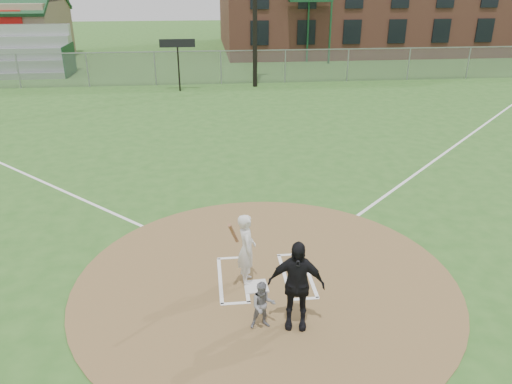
{
  "coord_description": "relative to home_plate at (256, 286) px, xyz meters",
  "views": [
    {
      "loc": [
        -1.22,
        -9.23,
        6.22
      ],
      "look_at": [
        0.0,
        2.0,
        1.3
      ],
      "focal_mm": 35.0,
      "sensor_mm": 36.0,
      "label": 1
    }
  ],
  "objects": [
    {
      "name": "ground",
      "position": [
        0.23,
        0.21,
        -0.04
      ],
      "size": [
        140.0,
        140.0,
        0.0
      ],
      "primitive_type": "plane",
      "color": "#2E5D20",
      "rests_on": "ground"
    },
    {
      "name": "dirt_circle",
      "position": [
        0.23,
        0.21,
        -0.03
      ],
      "size": [
        8.4,
        8.4,
        0.02
      ],
      "primitive_type": "cylinder",
      "color": "olive",
      "rests_on": "ground"
    },
    {
      "name": "home_plate",
      "position": [
        0.0,
        0.0,
        0.0
      ],
      "size": [
        0.51,
        0.51,
        0.03
      ],
      "primitive_type": "cube",
      "rotation": [
        0.0,
        0.0,
        0.06
      ],
      "color": "silver",
      "rests_on": "dirt_circle"
    },
    {
      "name": "foul_line_first",
      "position": [
        9.23,
        9.21,
        -0.03
      ],
      "size": [
        17.04,
        17.04,
        0.01
      ],
      "primitive_type": "cube",
      "rotation": [
        0.0,
        0.0,
        -0.79
      ],
      "color": "white",
      "rests_on": "ground"
    },
    {
      "name": "catcher",
      "position": [
        -0.02,
        -1.33,
        0.48
      ],
      "size": [
        0.49,
        0.39,
        0.98
      ],
      "primitive_type": "imported",
      "rotation": [
        0.0,
        0.0,
        0.04
      ],
      "color": "gray",
      "rests_on": "dirt_circle"
    },
    {
      "name": "umpire",
      "position": [
        0.6,
        -1.33,
        0.89
      ],
      "size": [
        1.13,
        0.65,
        1.82
      ],
      "primitive_type": "imported",
      "rotation": [
        0.0,
        0.0,
        -0.21
      ],
      "color": "black",
      "rests_on": "dirt_circle"
    },
    {
      "name": "batters_boxes",
      "position": [
        0.23,
        0.36,
        -0.01
      ],
      "size": [
        2.08,
        1.88,
        0.01
      ],
      "color": "white",
      "rests_on": "dirt_circle"
    },
    {
      "name": "batter_at_plate",
      "position": [
        -0.18,
        0.24,
        0.81
      ],
      "size": [
        0.63,
        1.0,
        1.78
      ],
      "color": "silver",
      "rests_on": "dirt_circle"
    },
    {
      "name": "outfield_fence",
      "position": [
        0.23,
        22.21,
        0.98
      ],
      "size": [
        56.08,
        0.08,
        2.03
      ],
      "color": "slate",
      "rests_on": "ground"
    },
    {
      "name": "bleachers",
      "position": [
        -12.77,
        26.41,
        1.55
      ],
      "size": [
        6.08,
        3.2,
        3.2
      ],
      "color": "#B7BABF",
      "rests_on": "ground"
    },
    {
      "name": "scoreboard_sign",
      "position": [
        -2.27,
        20.41,
        2.35
      ],
      "size": [
        2.0,
        0.1,
        2.93
      ],
      "color": "black",
      "rests_on": "ground"
    }
  ]
}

